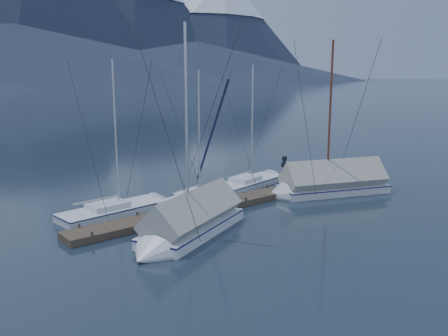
# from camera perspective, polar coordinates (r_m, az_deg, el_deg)

# --- Properties ---
(ground) EXTENTS (1000.00, 1000.00, 0.00)m
(ground) POSITION_cam_1_polar(r_m,az_deg,el_deg) (24.78, 2.96, -5.70)
(ground) COLOR black
(ground) RESTS_ON ground
(dock) EXTENTS (18.00, 1.50, 0.54)m
(dock) POSITION_cam_1_polar(r_m,az_deg,el_deg) (26.19, 0.00, -4.49)
(dock) COLOR #382D23
(dock) RESTS_ON ground
(mooring_posts) EXTENTS (15.12, 1.52, 0.35)m
(mooring_posts) POSITION_cam_1_polar(r_m,az_deg,el_deg) (25.83, -0.86, -4.17)
(mooring_posts) COLOR #382D23
(mooring_posts) RESTS_ON ground
(sailboat_open_left) EXTENTS (6.73, 2.83, 8.73)m
(sailboat_open_left) POSITION_cam_1_polar(r_m,az_deg,el_deg) (25.89, -11.64, -4.82)
(sailboat_open_left) COLOR silver
(sailboat_open_left) RESTS_ON ground
(sailboat_open_mid) EXTENTS (6.44, 3.43, 8.19)m
(sailboat_open_mid) POSITION_cam_1_polar(r_m,az_deg,el_deg) (27.99, -2.40, -3.38)
(sailboat_open_mid) COLOR white
(sailboat_open_mid) RESTS_ON ground
(sailboat_open_right) EXTENTS (6.68, 3.14, 8.54)m
(sailboat_open_right) POSITION_cam_1_polar(r_m,az_deg,el_deg) (31.56, 3.80, -1.68)
(sailboat_open_right) COLOR silver
(sailboat_open_right) RESTS_ON ground
(sailboat_covered_near) EXTENTS (8.15, 5.02, 10.17)m
(sailboat_covered_near) POSITION_cam_1_polar(r_m,az_deg,el_deg) (29.60, 11.99, -2.08)
(sailboat_covered_near) COLOR silver
(sailboat_covered_near) RESTS_ON ground
(sailboat_covered_far) EXTENTS (7.60, 4.91, 10.29)m
(sailboat_covered_far) POSITION_cam_1_polar(r_m,az_deg,el_deg) (21.53, -4.55, -6.99)
(sailboat_covered_far) COLOR white
(sailboat_covered_far) RESTS_ON ground
(person) EXTENTS (0.49, 0.72, 1.91)m
(person) POSITION_cam_1_polar(r_m,az_deg,el_deg) (29.64, 7.30, -0.34)
(person) COLOR black
(person) RESTS_ON dock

